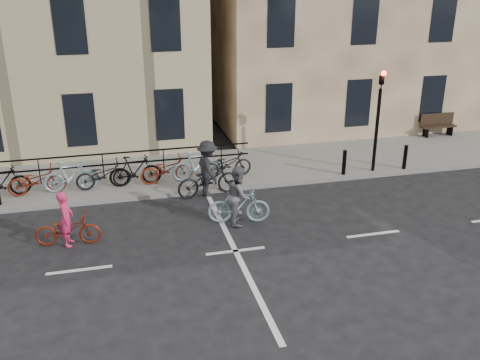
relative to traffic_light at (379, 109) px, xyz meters
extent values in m
plane|color=black|center=(-6.20, -4.34, -2.45)|extent=(120.00, 120.00, 0.00)
cube|color=slate|center=(-10.20, 1.66, -2.38)|extent=(46.00, 4.00, 0.15)
cylinder|color=black|center=(0.00, 0.01, -0.80)|extent=(0.12, 0.12, 3.00)
imported|color=black|center=(0.00, 0.01, 1.15)|extent=(0.15, 0.18, 0.90)
sphere|color=#FF0C05|center=(0.00, -0.11, 1.25)|extent=(0.18, 0.18, 0.18)
cylinder|color=black|center=(-1.20, -0.09, -1.85)|extent=(0.14, 0.14, 0.90)
cylinder|color=black|center=(1.20, -0.09, -1.85)|extent=(0.14, 0.14, 0.90)
cube|color=black|center=(4.20, 3.31, -2.10)|extent=(0.06, 0.38, 0.40)
cube|color=black|center=(5.40, 3.31, -2.10)|extent=(0.06, 0.38, 0.40)
cube|color=black|center=(4.80, 3.31, -1.87)|extent=(1.60, 0.40, 0.06)
cube|color=black|center=(4.80, 3.49, -1.58)|extent=(1.60, 0.06, 0.50)
cube|color=black|center=(-9.50, 1.56, -1.83)|extent=(10.40, 0.04, 0.95)
imported|color=black|center=(-12.65, 0.66, -1.78)|extent=(1.75, 0.49, 1.05)
imported|color=maroon|center=(-11.60, 0.66, -1.83)|extent=(1.80, 0.63, 0.95)
imported|color=#85A3AE|center=(-10.55, 0.66, -1.78)|extent=(1.75, 0.49, 1.05)
imported|color=black|center=(-9.50, 0.66, -1.83)|extent=(1.80, 0.63, 0.95)
imported|color=black|center=(-8.45, 0.66, -1.78)|extent=(1.75, 0.49, 1.05)
imported|color=maroon|center=(-7.40, 0.66, -1.83)|extent=(1.80, 0.63, 0.95)
imported|color=#85A3AE|center=(-6.35, 0.66, -1.78)|extent=(1.75, 0.49, 1.05)
imported|color=black|center=(-5.30, 0.66, -1.83)|extent=(1.80, 0.63, 0.95)
imported|color=maroon|center=(-10.50, -2.87, -2.00)|extent=(1.79, 0.81, 0.91)
imported|color=#DD2760|center=(-10.50, -2.87, -1.68)|extent=(0.44, 0.60, 1.54)
imported|color=#85A3AE|center=(-5.70, -2.68, -1.91)|extent=(1.89, 0.86, 1.09)
imported|color=#5B5A60|center=(-5.70, -2.68, -1.57)|extent=(0.82, 0.97, 1.76)
imported|color=black|center=(-6.18, -0.44, -1.90)|extent=(2.20, 1.11, 1.11)
imported|color=black|center=(-6.18, -0.44, -1.52)|extent=(0.91, 1.32, 1.87)
camera|label=1|loc=(-9.12, -16.49, 4.50)|focal=40.00mm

